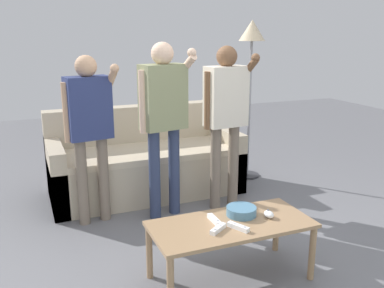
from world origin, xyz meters
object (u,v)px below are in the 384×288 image
floor_lamp (252,47)px  game_remote_wand_spare (218,229)px  game_remote_nunchuk (269,214)px  game_remote_wand_far (238,227)px  player_left (89,120)px  player_right (226,109)px  couch (145,163)px  player_center (164,110)px  game_remote_wand_near (214,220)px  coffee_table (231,230)px  snack_bowl (241,211)px

floor_lamp → game_remote_wand_spare: floor_lamp is taller
game_remote_nunchuk → floor_lamp: 2.29m
game_remote_nunchuk → game_remote_wand_far: size_ratio=0.57×
player_left → game_remote_wand_spare: (0.56, -1.33, -0.48)m
player_right → player_left: bearing=174.1°
game_remote_wand_far → game_remote_wand_spare: same height
player_right → game_remote_wand_far: (-0.52, -1.23, -0.52)m
game_remote_wand_far → game_remote_wand_spare: (-0.13, 0.02, 0.00)m
couch → game_remote_nunchuk: bearing=-79.1°
game_remote_nunchuk → game_remote_wand_far: 0.28m
floor_lamp → player_left: bearing=-163.1°
player_left → player_center: (0.62, -0.11, 0.06)m
game_remote_wand_near → game_remote_wand_far: same height
player_left → player_right: 1.21m
floor_lamp → player_left: floor_lamp is taller
player_center → player_right: size_ratio=1.02×
floor_lamp → player_right: bearing=-133.1°
floor_lamp → coffee_table: bearing=-122.5°
floor_lamp → player_right: (-0.64, -0.69, -0.52)m
coffee_table → game_remote_wand_spare: game_remote_wand_spare is taller
couch → game_remote_wand_far: size_ratio=12.25×
snack_bowl → game_remote_wand_far: 0.22m
snack_bowl → player_center: size_ratio=0.13×
floor_lamp → player_center: size_ratio=1.13×
snack_bowl → player_left: player_left is taller
couch → game_remote_wand_spare: (-0.06, -1.86, 0.12)m
player_center → game_remote_wand_near: size_ratio=9.94×
game_remote_wand_spare → snack_bowl: bearing=31.9°
game_remote_nunchuk → player_left: (-0.96, 1.28, 0.48)m
couch → game_remote_wand_near: couch is taller
floor_lamp → snack_bowl: bearing=-120.9°
coffee_table → game_remote_wand_far: size_ratio=6.86×
snack_bowl → game_remote_wand_near: size_ratio=1.32×
player_right → game_remote_wand_far: bearing=-112.8°
player_right → game_remote_wand_near: (-0.61, -1.07, -0.52)m
player_left → game_remote_wand_near: player_left is taller
floor_lamp → game_remote_wand_near: 2.40m
coffee_table → floor_lamp: floor_lamp is taller
game_remote_wand_near → player_right: bearing=60.2°
coffee_table → game_remote_wand_spare: size_ratio=7.43×
snack_bowl → player_left: 1.50m
snack_bowl → game_remote_wand_near: snack_bowl is taller
snack_bowl → game_remote_wand_far: (-0.12, -0.18, -0.01)m
floor_lamp → game_remote_wand_spare: 2.51m
game_remote_nunchuk → floor_lamp: floor_lamp is taller
game_remote_wand_near → floor_lamp: bearing=54.5°
game_remote_wand_near → couch: bearing=89.3°
game_remote_wand_near → player_left: bearing=116.3°
player_center → game_remote_wand_near: (-0.02, -1.09, -0.55)m
coffee_table → game_remote_wand_spare: (-0.13, -0.08, 0.07)m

